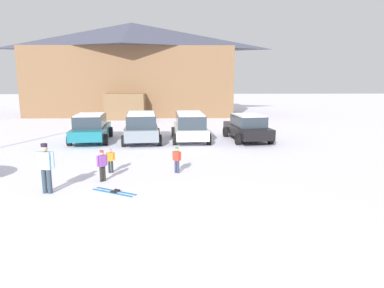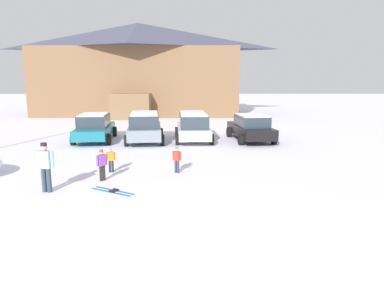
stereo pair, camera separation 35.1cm
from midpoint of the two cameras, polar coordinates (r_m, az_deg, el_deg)
The scene contains 11 objects.
ground at distance 8.45m, azimuth -5.75°, elevation -15.31°, with size 160.00×160.00×0.00m, color white.
ski_lodge at distance 37.58m, azimuth -10.10°, elevation 12.25°, with size 21.14×11.14×9.45m.
parked_teal_hatchback at distance 21.53m, azimuth -16.95°, elevation 2.64°, with size 2.52×4.85×1.66m.
parked_grey_wagon at distance 20.51m, azimuth -8.91°, elevation 2.88°, with size 2.54×4.29×1.75m.
parked_white_suv at distance 20.84m, azimuth -0.83°, elevation 3.07°, with size 2.34×4.74×1.70m.
parked_black_sedan at distance 21.15m, azimuth 8.74°, elevation 2.79°, with size 2.59×4.72×1.61m.
skier_child_in_orange_jacket at distance 14.10m, azimuth -14.14°, elevation -2.47°, with size 0.36×0.20×0.99m.
skier_child_in_red_jacket at distance 13.65m, azimuth -3.28°, elevation -2.44°, with size 0.35×0.25×1.05m.
skier_adult_in_blue_parka at distance 12.19m, azimuth -23.97°, elevation -3.29°, with size 0.61×0.30×1.67m.
skier_child_in_purple_jacket at distance 12.98m, azimuth -15.50°, elevation -3.22°, with size 0.33×0.32×1.16m.
pair_of_skis at distance 11.80m, azimuth -13.65°, elevation -7.75°, with size 1.60×1.09×0.08m.
Camera 1 is at (0.35, -7.57, 3.71)m, focal length 32.00 mm.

